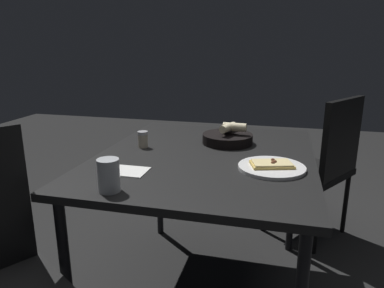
{
  "coord_description": "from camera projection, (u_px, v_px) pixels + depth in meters",
  "views": [
    {
      "loc": [
        0.32,
        -1.53,
        1.23
      ],
      "look_at": [
        -0.09,
        0.1,
        0.76
      ],
      "focal_mm": 33.62,
      "sensor_mm": 36.0,
      "label": 1
    }
  ],
  "objects": [
    {
      "name": "dining_table",
      "position": [
        206.0,
        166.0,
        1.65
      ],
      "size": [
        0.96,
        1.17,
        0.75
      ],
      "color": "black",
      "rests_on": "ground"
    },
    {
      "name": "pizza_plate",
      "position": [
        272.0,
        167.0,
        1.44
      ],
      "size": [
        0.27,
        0.27,
        0.04
      ],
      "color": "white",
      "rests_on": "dining_table"
    },
    {
      "name": "bread_basket",
      "position": [
        228.0,
        137.0,
        1.8
      ],
      "size": [
        0.25,
        0.25,
        0.11
      ],
      "color": "black",
      "rests_on": "dining_table"
    },
    {
      "name": "beer_glass",
      "position": [
        109.0,
        177.0,
        1.21
      ],
      "size": [
        0.08,
        0.08,
        0.11
      ],
      "color": "silver",
      "rests_on": "dining_table"
    },
    {
      "name": "pepper_shaker",
      "position": [
        143.0,
        140.0,
        1.73
      ],
      "size": [
        0.05,
        0.05,
        0.08
      ],
      "color": "#BFB299",
      "rests_on": "dining_table"
    },
    {
      "name": "napkin",
      "position": [
        127.0,
        171.0,
        1.41
      ],
      "size": [
        0.16,
        0.12,
        0.0
      ],
      "color": "white",
      "rests_on": "dining_table"
    },
    {
      "name": "chair_near",
      "position": [
        321.0,
        161.0,
        2.24
      ],
      "size": [
        0.61,
        0.61,
        0.93
      ],
      "color": "black",
      "rests_on": "ground"
    }
  ]
}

